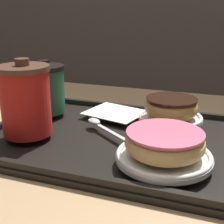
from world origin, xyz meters
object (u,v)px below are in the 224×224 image
(coffee_cup_front, at_px, (26,100))
(donut_chocolate_glazed, at_px, (165,142))
(donut_plain, at_px, (171,106))
(spoon, at_px, (98,124))
(coffee_cup_rear, at_px, (46,89))

(coffee_cup_front, xyz_separation_m, donut_chocolate_glazed, (0.28, -0.02, -0.04))
(donut_chocolate_glazed, relative_size, donut_plain, 1.12)
(donut_plain, distance_m, spoon, 0.16)
(spoon, bearing_deg, coffee_cup_front, 70.91)
(donut_chocolate_glazed, xyz_separation_m, spoon, (-0.16, 0.11, -0.03))
(coffee_cup_front, relative_size, donut_plain, 1.29)
(donut_plain, bearing_deg, donut_chocolate_glazed, -83.64)
(donut_chocolate_glazed, distance_m, donut_plain, 0.19)
(coffee_cup_front, bearing_deg, spoon, 34.80)
(coffee_cup_front, height_order, coffee_cup_rear, coffee_cup_front)
(spoon, bearing_deg, coffee_cup_rear, 18.05)
(spoon, bearing_deg, donut_plain, -112.79)
(coffee_cup_rear, bearing_deg, spoon, -18.07)
(donut_chocolate_glazed, height_order, spoon, donut_chocolate_glazed)
(coffee_cup_front, distance_m, donut_chocolate_glazed, 0.28)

